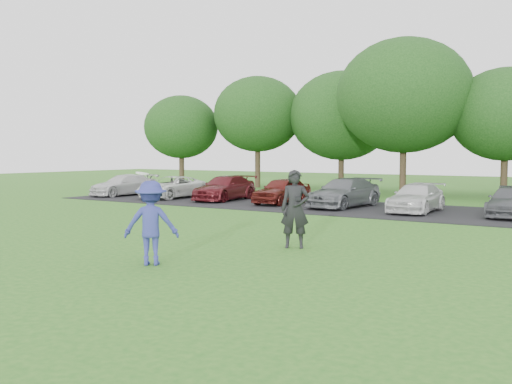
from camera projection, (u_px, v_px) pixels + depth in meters
ground at (170, 260)px, 12.55m from camera, size 100.00×100.00×0.00m
parking_lot at (381, 210)px, 23.44m from camera, size 32.00×6.50×0.03m
frisbee_player at (151, 223)px, 11.99m from camera, size 1.32×1.20×1.98m
camera_bystander at (295, 209)px, 14.08m from camera, size 0.84×0.73×1.94m
parked_cars at (377, 195)px, 23.51m from camera, size 30.87×4.91×1.23m
tree_row at (475, 105)px, 30.45m from camera, size 42.39×9.85×8.64m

